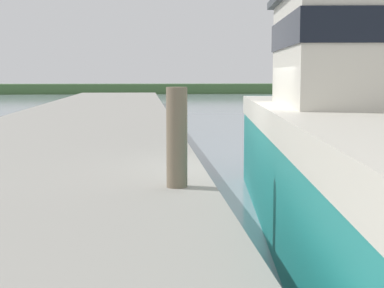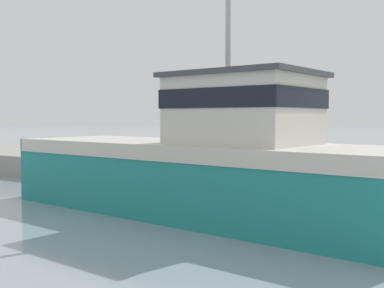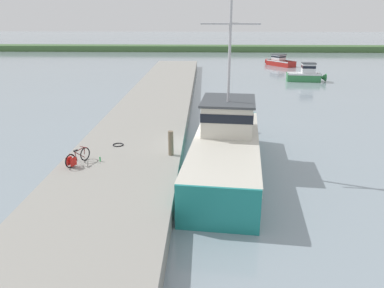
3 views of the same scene
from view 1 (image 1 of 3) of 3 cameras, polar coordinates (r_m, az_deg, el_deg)
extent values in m
plane|color=#84939E|center=(9.62, 7.05, -7.68)|extent=(320.00, 320.00, 0.00)
cube|color=gray|center=(9.55, -17.13, -5.23)|extent=(6.02, 80.00, 0.91)
cone|color=teal|center=(14.73, 11.17, 1.04)|extent=(2.02, 2.25, 1.82)
cube|color=beige|center=(9.45, 16.94, 8.52)|extent=(2.93, 3.42, 1.63)
cube|color=black|center=(9.47, 17.00, 10.25)|extent=(2.99, 3.49, 0.46)
cube|color=#AD231E|center=(52.74, 11.25, 4.49)|extent=(4.32, 4.95, 0.88)
cone|color=#AD231E|center=(54.52, 8.94, 4.61)|extent=(1.17, 1.18, 0.83)
cube|color=silver|center=(52.73, 11.26, 4.87)|extent=(4.29, 4.90, 0.18)
cube|color=silver|center=(53.09, 10.77, 5.43)|extent=(2.25, 2.30, 0.82)
cube|color=black|center=(53.09, 10.77, 5.59)|extent=(2.30, 2.34, 0.23)
cube|color=#3D4247|center=(53.08, 10.78, 5.94)|extent=(2.43, 2.48, 0.12)
cube|color=#337F47|center=(39.09, 17.09, 3.70)|extent=(4.16, 2.07, 1.03)
cube|color=silver|center=(39.08, 17.12, 4.31)|extent=(4.08, 2.09, 0.21)
cube|color=silver|center=(39.20, 17.86, 5.27)|extent=(1.66, 1.49, 1.14)
cube|color=black|center=(39.20, 17.87, 5.56)|extent=(1.70, 1.52, 0.32)
cube|color=#3D4247|center=(39.19, 17.89, 6.19)|extent=(1.80, 1.61, 0.12)
cylinder|color=#756651|center=(7.69, -1.48, 0.64)|extent=(0.28, 0.28, 1.32)
camera|label=2|loc=(19.90, 40.68, 5.66)|focal=45.00mm
camera|label=3|loc=(12.43, 164.88, 20.43)|focal=35.00mm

